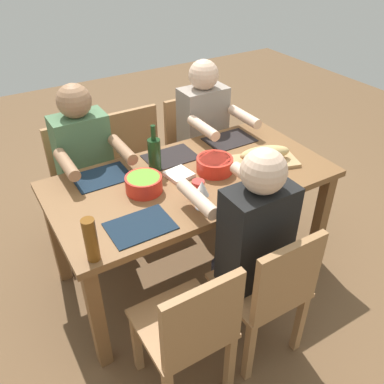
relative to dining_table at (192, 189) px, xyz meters
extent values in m
plane|color=brown|center=(0.00, 0.00, -0.65)|extent=(8.00, 8.00, 0.00)
cube|color=brown|center=(0.00, 0.00, 0.07)|extent=(1.66, 0.85, 0.04)
cube|color=brown|center=(-0.77, -0.36, -0.30)|extent=(0.07, 0.07, 0.70)
cube|color=brown|center=(0.77, -0.36, -0.30)|extent=(0.07, 0.07, 0.70)
cube|color=brown|center=(-0.77, 0.36, -0.30)|extent=(0.07, 0.07, 0.70)
cube|color=brown|center=(0.77, 0.36, -0.30)|extent=(0.07, 0.07, 0.70)
cube|color=#9E7044|center=(0.46, 0.66, -0.21)|extent=(0.40, 0.40, 0.03)
cube|color=#9E7044|center=(0.46, 0.85, 0.00)|extent=(0.38, 0.04, 0.40)
cube|color=#9E7044|center=(0.63, 0.49, -0.44)|extent=(0.04, 0.04, 0.42)
cube|color=#9E7044|center=(0.29, 0.49, -0.44)|extent=(0.04, 0.04, 0.42)
cube|color=#9E7044|center=(0.63, 0.83, -0.44)|extent=(0.04, 0.04, 0.42)
cube|color=#9E7044|center=(0.29, 0.83, -0.44)|extent=(0.04, 0.04, 0.42)
cylinder|color=#2D2D38|center=(0.54, 0.44, -0.42)|extent=(0.11, 0.11, 0.45)
cylinder|color=#2D2D38|center=(0.38, 0.44, -0.42)|extent=(0.11, 0.11, 0.45)
cube|color=gray|center=(0.46, 0.60, 0.08)|extent=(0.34, 0.20, 0.55)
cylinder|color=beige|center=(0.63, 0.33, 0.20)|extent=(0.07, 0.30, 0.07)
cylinder|color=beige|center=(0.29, 0.33, 0.20)|extent=(0.07, 0.30, 0.07)
sphere|color=beige|center=(0.46, 0.60, 0.45)|extent=(0.21, 0.21, 0.21)
cube|color=#9E7044|center=(-0.46, 0.66, -0.21)|extent=(0.40, 0.40, 0.03)
cube|color=#9E7044|center=(-0.46, 0.85, 0.00)|extent=(0.38, 0.04, 0.40)
cube|color=#9E7044|center=(-0.29, 0.49, -0.44)|extent=(0.04, 0.04, 0.42)
cube|color=#9E7044|center=(-0.63, 0.49, -0.44)|extent=(0.04, 0.04, 0.42)
cube|color=#9E7044|center=(-0.29, 0.83, -0.44)|extent=(0.04, 0.04, 0.42)
cube|color=#9E7044|center=(-0.63, 0.83, -0.44)|extent=(0.04, 0.04, 0.42)
cylinder|color=#2D2D38|center=(-0.38, 0.44, -0.42)|extent=(0.11, 0.11, 0.45)
cylinder|color=#2D2D38|center=(-0.54, 0.44, -0.42)|extent=(0.11, 0.11, 0.45)
cube|color=#4C724C|center=(-0.46, 0.60, 0.08)|extent=(0.34, 0.20, 0.55)
cylinder|color=#9E7251|center=(-0.29, 0.33, 0.20)|extent=(0.07, 0.30, 0.07)
cylinder|color=#9E7251|center=(-0.63, 0.33, 0.20)|extent=(0.07, 0.30, 0.07)
sphere|color=#9E7251|center=(-0.46, 0.60, 0.45)|extent=(0.21, 0.21, 0.21)
cube|color=#9E7044|center=(-0.46, -0.66, -0.21)|extent=(0.40, 0.40, 0.03)
cube|color=#9E7044|center=(-0.46, -0.85, 0.00)|extent=(0.38, 0.04, 0.40)
cube|color=#9E7044|center=(-0.63, -0.49, -0.44)|extent=(0.04, 0.04, 0.42)
cube|color=#9E7044|center=(-0.29, -0.49, -0.44)|extent=(0.04, 0.04, 0.42)
cube|color=#9E7044|center=(-0.29, -0.83, -0.44)|extent=(0.04, 0.04, 0.42)
cube|color=#9E7044|center=(0.00, -0.66, -0.21)|extent=(0.40, 0.40, 0.03)
cube|color=#9E7044|center=(0.00, -0.85, 0.00)|extent=(0.38, 0.04, 0.40)
cube|color=#9E7044|center=(-0.17, -0.49, -0.44)|extent=(0.04, 0.04, 0.42)
cube|color=#9E7044|center=(0.17, -0.49, -0.44)|extent=(0.04, 0.04, 0.42)
cube|color=#9E7044|center=(-0.17, -0.83, -0.44)|extent=(0.04, 0.04, 0.42)
cube|color=#9E7044|center=(0.17, -0.83, -0.44)|extent=(0.04, 0.04, 0.42)
cylinder|color=#2D2D38|center=(-0.08, -0.44, -0.42)|extent=(0.11, 0.11, 0.45)
cylinder|color=#2D2D38|center=(0.08, -0.44, -0.42)|extent=(0.11, 0.11, 0.45)
cube|color=black|center=(0.00, -0.60, 0.08)|extent=(0.34, 0.20, 0.55)
cylinder|color=beige|center=(-0.17, -0.33, 0.20)|extent=(0.07, 0.30, 0.07)
cylinder|color=beige|center=(0.17, -0.33, 0.20)|extent=(0.07, 0.30, 0.07)
sphere|color=beige|center=(0.00, -0.60, 0.45)|extent=(0.21, 0.21, 0.21)
cube|color=#9E7044|center=(0.00, 0.66, -0.21)|extent=(0.40, 0.40, 0.03)
cube|color=#9E7044|center=(0.00, 0.85, 0.00)|extent=(0.38, 0.04, 0.40)
cube|color=#9E7044|center=(0.17, 0.49, -0.44)|extent=(0.04, 0.04, 0.42)
cube|color=#9E7044|center=(-0.17, 0.49, -0.44)|extent=(0.04, 0.04, 0.42)
cube|color=#9E7044|center=(0.17, 0.83, -0.44)|extent=(0.04, 0.04, 0.42)
cube|color=#9E7044|center=(-0.17, 0.83, -0.44)|extent=(0.04, 0.04, 0.42)
cylinder|color=red|center=(0.15, -0.02, 0.14)|extent=(0.22, 0.22, 0.09)
cylinder|color=#2D7028|center=(0.15, -0.02, 0.17)|extent=(0.19, 0.19, 0.03)
cylinder|color=red|center=(-0.30, 0.01, 0.14)|extent=(0.20, 0.20, 0.09)
cylinder|color=#669E33|center=(-0.30, 0.01, 0.17)|extent=(0.18, 0.18, 0.03)
cube|color=tan|center=(0.46, -0.09, 0.10)|extent=(0.45, 0.32, 0.02)
ellipsoid|color=tan|center=(0.46, -0.09, 0.16)|extent=(0.34, 0.20, 0.09)
cylinder|color=#193819|center=(-0.15, 0.18, 0.19)|extent=(0.08, 0.08, 0.20)
cylinder|color=#193819|center=(-0.15, 0.18, 0.34)|extent=(0.03, 0.03, 0.09)
cylinder|color=brown|center=(-0.73, -0.36, 0.20)|extent=(0.06, 0.06, 0.22)
cylinder|color=silver|center=(-0.11, -0.29, 0.10)|extent=(0.07, 0.07, 0.01)
cylinder|color=silver|center=(-0.11, -0.29, 0.14)|extent=(0.01, 0.01, 0.07)
cone|color=silver|center=(-0.11, -0.29, 0.22)|extent=(0.08, 0.08, 0.08)
cube|color=black|center=(0.46, 0.26, 0.10)|extent=(0.32, 0.23, 0.01)
cube|color=#142333|center=(-0.46, 0.26, 0.10)|extent=(0.32, 0.23, 0.01)
cube|color=#142333|center=(-0.46, -0.26, 0.10)|extent=(0.32, 0.23, 0.01)
cylinder|color=red|center=(-0.07, -0.18, 0.14)|extent=(0.07, 0.07, 0.09)
cube|color=black|center=(0.00, 0.26, 0.10)|extent=(0.32, 0.23, 0.01)
cube|color=white|center=(-0.06, 0.04, 0.10)|extent=(0.16, 0.16, 0.02)
camera|label=1|loc=(-1.04, -1.73, 1.38)|focal=38.10mm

